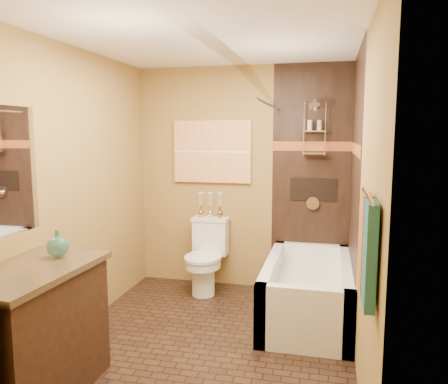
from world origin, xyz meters
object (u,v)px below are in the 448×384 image
(vanity, at_px, (31,333))
(bathtub, at_px, (308,295))
(sunset_painting, at_px, (212,152))
(toilet, at_px, (206,256))

(vanity, bearing_deg, bathtub, 47.14)
(sunset_painting, relative_size, vanity, 0.87)
(toilet, distance_m, vanity, 2.26)
(sunset_painting, bearing_deg, bathtub, -32.49)
(toilet, xyz_separation_m, vanity, (-0.59, -2.18, 0.04))
(sunset_painting, height_order, toilet, sunset_painting)
(toilet, bearing_deg, sunset_painting, 91.10)
(bathtub, relative_size, vanity, 1.45)
(sunset_painting, height_order, vanity, sunset_painting)
(bathtub, distance_m, vanity, 2.45)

